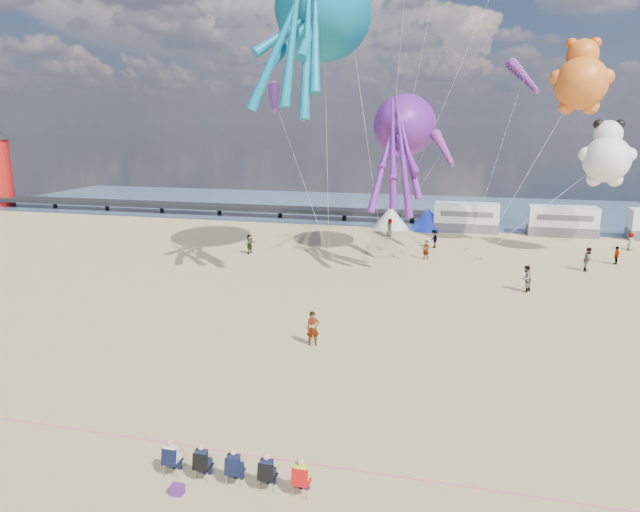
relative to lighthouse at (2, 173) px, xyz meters
The scene contains 32 objects.
ground 71.36m from the lighthouse, 38.16° to the right, with size 120.00×120.00×0.00m, color tan.
water 57.25m from the lighthouse, 11.11° to the left, with size 120.00×120.00×0.00m, color #3D5575.
pier 28.22m from the lighthouse, ahead, with size 60.00×3.00×0.50m, color black.
lighthouse is the anchor object (origin of this frame).
motorhome_0 62.20m from the lighthouse, ahead, with size 6.60×2.50×3.00m, color silver.
motorhome_1 71.67m from the lighthouse, ahead, with size 6.60×2.50×3.00m, color silver.
tent_white 54.25m from the lighthouse, ahead, with size 4.00×4.00×2.40m, color white.
tent_blue 58.23m from the lighthouse, ahead, with size 4.00×4.00×2.40m, color #1933CC.
spectator_row 74.80m from the lighthouse, 42.61° to the right, with size 6.10×0.90×1.30m, color black, non-canonical shape.
cooler_purple 74.36m from the lighthouse, 43.98° to the right, with size 0.40×0.30×0.32m, color #591F75.
rope_line 74.55m from the lighthouse, 41.19° to the right, with size 0.03×0.03×34.00m, color #F2338C.
standing_person 66.87m from the lighthouse, 35.45° to the right, with size 0.66×0.43×1.82m, color tan.
beachgoer_0 55.28m from the lighthouse, ahead, with size 0.65×0.43×1.79m, color #7F6659.
beachgoer_1 71.00m from the lighthouse, 21.45° to the right, with size 0.91×0.59×1.87m, color #7F6659.
beachgoer_2 60.75m from the lighthouse, 12.55° to the right, with size 0.82×0.64×1.68m, color #7F6659.
beachgoer_3 75.71m from the lighthouse, 12.20° to the right, with size 0.98×0.56×1.52m, color #7F6659.
beachgoer_4 47.91m from the lighthouse, 24.16° to the right, with size 1.00×0.42×1.71m, color #7F6659.
beachgoer_5 61.60m from the lighthouse, 17.04° to the right, with size 1.54×0.49×1.66m, color #7F6659.
beachgoer_6 77.20m from the lighthouse, ahead, with size 0.58×0.38×1.60m, color #7F6659.
beachgoer_7 73.79m from the lighthouse, 14.80° to the right, with size 0.91×0.59×1.87m, color #7F6659.
sandbag_a 54.45m from the lighthouse, 20.90° to the right, with size 0.50×0.35×0.22m, color gray.
sandbag_b 58.83m from the lighthouse, 17.76° to the right, with size 0.50×0.35×0.22m, color gray.
sandbag_c 65.46m from the lighthouse, 15.14° to the right, with size 0.50×0.35×0.22m, color gray.
sandbag_d 63.85m from the lighthouse, 12.26° to the right, with size 0.50×0.35×0.22m, color gray.
sandbag_e 57.02m from the lighthouse, 15.73° to the right, with size 0.50×0.35×0.22m, color gray.
kite_octopus_teal 57.61m from the lighthouse, 23.78° to the right, with size 5.06×11.80×13.49m, color #086C8A, non-canonical shape.
kite_octopus_purple 59.50m from the lighthouse, 16.91° to the right, with size 4.37×10.19×11.64m, color #5F1D81, non-canonical shape.
kite_panda 74.24m from the lighthouse, 10.74° to the right, with size 4.57×4.30×6.45m, color white, non-canonical shape.
kite_teddy_orange 72.31m from the lighthouse, 10.78° to the right, with size 5.14×4.84×7.25m, color orange, non-canonical shape.
windsock_left 49.86m from the lighthouse, 21.71° to the right, with size 1.10×6.28×6.28m, color red, non-canonical shape.
windsock_mid 68.52m from the lighthouse, 14.54° to the right, with size 1.00×5.72×5.72m, color red, non-canonical shape.
windsock_right 63.59m from the lighthouse, 19.08° to the right, with size 0.90×4.50×4.50m, color red, non-canonical shape.
Camera 1 is at (5.53, -21.55, 11.27)m, focal length 32.00 mm.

